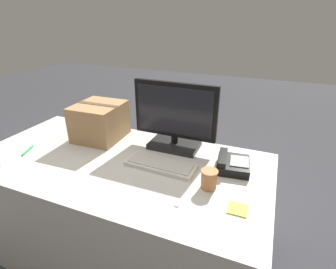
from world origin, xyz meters
TOP-DOWN VIEW (x-y plane):
  - ground_plane at (0.00, 0.00)m, footprint 12.00×12.00m
  - office_desk at (0.00, 0.00)m, footprint 1.80×0.90m
  - monitor at (0.26, 0.29)m, footprint 0.54×0.20m
  - keyboard at (0.27, 0.03)m, footprint 0.41×0.17m
  - desk_phone at (0.66, 0.17)m, footprint 0.20×0.23m
  - paper_cup_right at (0.58, -0.06)m, footprint 0.09×0.09m
  - spoon at (0.48, -0.21)m, footprint 0.03×0.14m
  - cardboard_box at (-0.28, 0.24)m, footprint 0.31×0.34m
  - pen_marker at (-0.60, -0.12)m, footprint 0.05×0.12m
  - sticky_note_pad at (0.74, -0.17)m, footprint 0.09×0.09m

SIDE VIEW (x-z plane):
  - ground_plane at x=0.00m, z-range 0.00..0.00m
  - office_desk at x=0.00m, z-range 0.00..0.74m
  - spoon at x=0.48m, z-range 0.73..0.74m
  - sticky_note_pad at x=0.74m, z-range 0.74..0.74m
  - pen_marker at x=-0.60m, z-range 0.74..0.75m
  - keyboard at x=0.27m, z-range 0.73..0.76m
  - desk_phone at x=0.66m, z-range 0.73..0.81m
  - paper_cup_right at x=0.58m, z-range 0.74..0.84m
  - cardboard_box at x=-0.28m, z-range 0.73..0.99m
  - monitor at x=0.26m, z-range 0.71..1.15m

